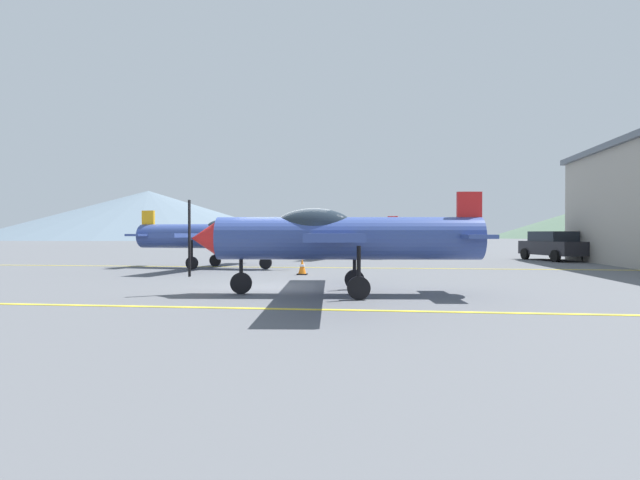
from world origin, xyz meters
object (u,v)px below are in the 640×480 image
airplane_mid (214,235)px  traffic_cone_front (302,267)px  airplane_near (337,237)px  airplane_far (341,235)px  car_sedan (554,245)px

airplane_mid → traffic_cone_front: 5.45m
airplane_near → airplane_far: (-1.44, 19.00, 0.00)m
car_sedan → traffic_cone_front: 16.77m
airplane_near → airplane_far: same height
airplane_near → traffic_cone_front: size_ratio=14.40×
airplane_mid → car_sedan: bearing=26.2°
airplane_mid → traffic_cone_front: airplane_mid is taller
airplane_near → traffic_cone_front: airplane_near is taller
airplane_mid → car_sedan: 18.67m
airplane_near → car_sedan: size_ratio=1.83×
airplane_mid → car_sedan: (16.74, 8.24, -0.59)m
car_sedan → airplane_far: bearing=171.1°
airplane_far → airplane_near: bearing=-85.7°
airplane_far → car_sedan: size_ratio=1.83×
airplane_near → airplane_mid: same height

